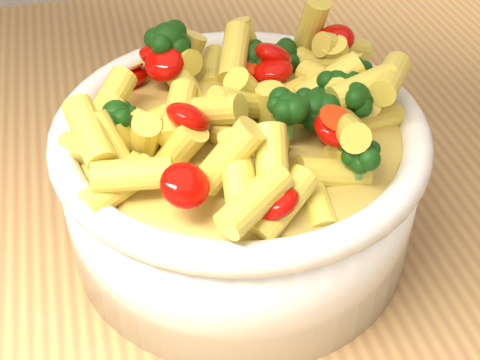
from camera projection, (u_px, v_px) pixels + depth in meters
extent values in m
cube|color=#AF874B|center=(308.00, 177.00, 0.64)|extent=(1.20, 0.80, 0.04)
cylinder|color=white|center=(240.00, 185.00, 0.52)|extent=(0.27, 0.27, 0.11)
ellipsoid|color=white|center=(240.00, 216.00, 0.54)|extent=(0.25, 0.25, 0.04)
torus|color=white|center=(240.00, 130.00, 0.49)|extent=(0.28, 0.28, 0.02)
ellipsoid|color=#E9C84F|center=(240.00, 130.00, 0.49)|extent=(0.24, 0.24, 0.03)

